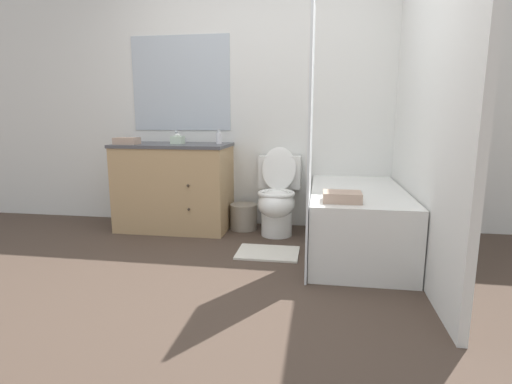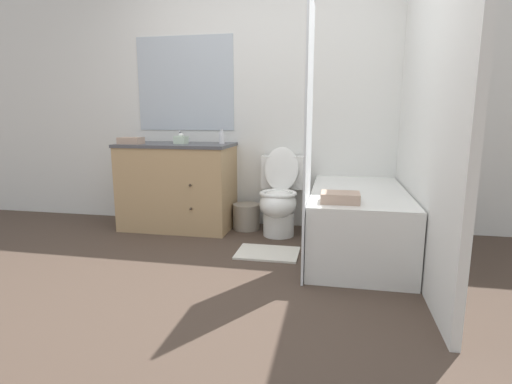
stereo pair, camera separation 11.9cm
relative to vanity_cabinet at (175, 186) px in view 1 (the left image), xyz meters
name	(u,v)px [view 1 (the left image)]	position (x,y,z in m)	size (l,w,h in m)	color
ground_plane	(219,287)	(0.78, -1.30, -0.43)	(14.00, 14.00, 0.00)	#47382D
wall_back	(257,101)	(0.77, 0.31, 0.82)	(8.00, 0.06, 2.50)	silver
wall_right	(419,97)	(2.13, -0.51, 0.82)	(0.05, 2.59, 2.50)	silver
vanity_cabinet	(175,186)	(0.00, 0.00, 0.00)	(1.09, 0.61, 0.85)	tan
sink_faucet	(179,139)	(0.00, 0.17, 0.45)	(0.14, 0.12, 0.12)	silver
toilet	(277,197)	(1.03, -0.03, -0.07)	(0.40, 0.62, 0.82)	white
bathtub	(356,220)	(1.72, -0.43, -0.16)	(0.74, 1.44, 0.53)	white
shower_curtain	(310,142)	(1.34, -0.92, 0.51)	(0.01, 0.55, 1.86)	white
wastebasket	(244,217)	(0.68, 0.07, -0.30)	(0.27, 0.27, 0.25)	gray
tissue_box	(178,140)	(0.05, -0.01, 0.46)	(0.11, 0.12, 0.10)	silver
soap_dispenser	(219,138)	(0.45, 0.04, 0.48)	(0.05, 0.05, 0.14)	silver
hand_towel_folded	(127,141)	(-0.40, -0.15, 0.45)	(0.21, 0.15, 0.06)	tan
bath_towel_folded	(342,197)	(1.57, -0.94, 0.13)	(0.26, 0.19, 0.07)	tan
bath_mat	(268,253)	(1.01, -0.61, -0.42)	(0.50, 0.37, 0.02)	silver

